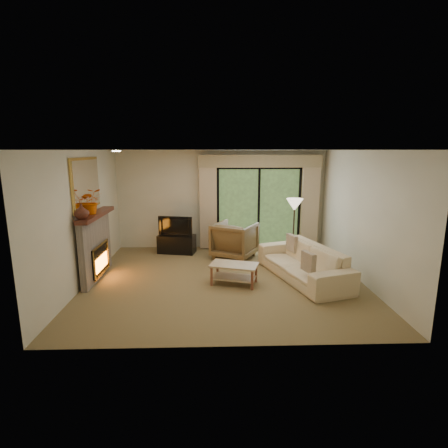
{
  "coord_description": "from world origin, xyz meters",
  "views": [
    {
      "loc": [
        -0.23,
        -6.76,
        2.59
      ],
      "look_at": [
        0.0,
        0.3,
        1.1
      ],
      "focal_mm": 28.0,
      "sensor_mm": 36.0,
      "label": 1
    }
  ],
  "objects_px": {
    "media_console": "(177,244)",
    "sofa": "(303,262)",
    "coffee_table": "(234,274)",
    "armchair": "(235,240)"
  },
  "relations": [
    {
      "from": "media_console",
      "to": "sofa",
      "type": "height_order",
      "value": "sofa"
    },
    {
      "from": "armchair",
      "to": "media_console",
      "type": "bearing_deg",
      "value": 11.85
    },
    {
      "from": "sofa",
      "to": "coffee_table",
      "type": "distance_m",
      "value": 1.46
    },
    {
      "from": "sofa",
      "to": "coffee_table",
      "type": "bearing_deg",
      "value": -96.61
    },
    {
      "from": "media_console",
      "to": "coffee_table",
      "type": "height_order",
      "value": "media_console"
    },
    {
      "from": "media_console",
      "to": "coffee_table",
      "type": "relative_size",
      "value": 1.02
    },
    {
      "from": "coffee_table",
      "to": "sofa",
      "type": "bearing_deg",
      "value": 27.62
    },
    {
      "from": "media_console",
      "to": "sofa",
      "type": "distance_m",
      "value": 3.38
    },
    {
      "from": "media_console",
      "to": "sofa",
      "type": "bearing_deg",
      "value": -23.41
    },
    {
      "from": "sofa",
      "to": "coffee_table",
      "type": "relative_size",
      "value": 2.6
    }
  ]
}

